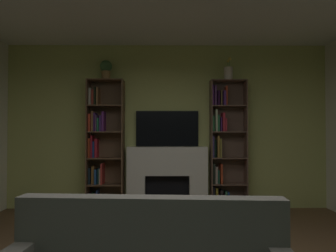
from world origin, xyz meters
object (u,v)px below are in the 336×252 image
at_px(tv, 167,129).
at_px(bookshelf_left, 102,145).
at_px(vase_with_flowers, 228,73).
at_px(potted_plant, 106,69).
at_px(fireplace, 167,176).
at_px(bookshelf_right, 224,147).

xyz_separation_m(tv, bookshelf_left, (-1.12, -0.09, -0.28)).
relative_size(bookshelf_left, vase_with_flowers, 5.60).
height_order(bookshelf_left, vase_with_flowers, vase_with_flowers).
bearing_deg(bookshelf_left, potted_plant, -20.52).
bearing_deg(potted_plant, bookshelf_left, 159.48).
xyz_separation_m(bookshelf_left, vase_with_flowers, (2.16, -0.03, 1.23)).
relative_size(fireplace, potted_plant, 4.33).
relative_size(bookshelf_left, potted_plant, 6.54).
relative_size(fireplace, vase_with_flowers, 3.70).
relative_size(tv, potted_plant, 3.19).
distance_m(fireplace, vase_with_flowers, 2.05).
distance_m(fireplace, potted_plant, 2.10).
bearing_deg(vase_with_flowers, fireplace, 178.52).
bearing_deg(potted_plant, fireplace, 1.47).
xyz_separation_m(tv, vase_with_flowers, (1.04, -0.12, 0.95)).
distance_m(bookshelf_right, vase_with_flowers, 1.28).
height_order(potted_plant, vase_with_flowers, vase_with_flowers).
bearing_deg(fireplace, tv, 90.00).
bearing_deg(bookshelf_left, tv, 4.71).
xyz_separation_m(fireplace, bookshelf_right, (0.97, 0.02, 0.49)).
distance_m(tv, potted_plant, 1.46).
height_order(fireplace, potted_plant, potted_plant).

